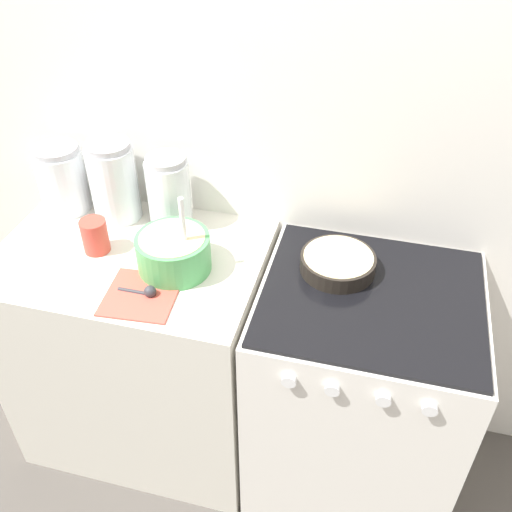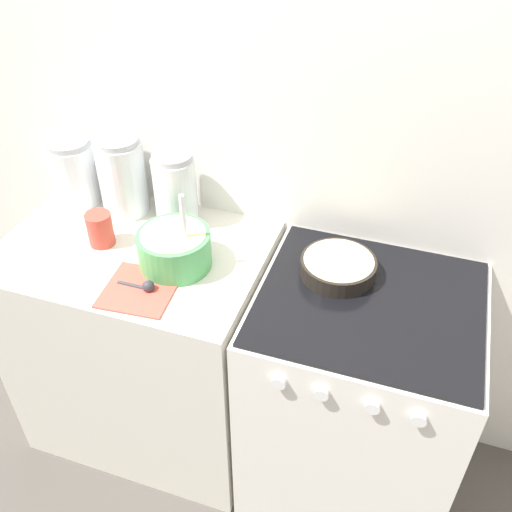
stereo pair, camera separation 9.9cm
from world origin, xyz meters
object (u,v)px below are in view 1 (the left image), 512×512
(stove, at_px, (356,392))
(storage_jar_middle, at_px, (114,186))
(tin_can, at_px, (95,236))
(baking_pan, at_px, (338,263))
(storage_jar_left, at_px, (63,183))
(storage_jar_right, at_px, (169,196))
(mixing_bowl, at_px, (173,251))

(stove, distance_m, storage_jar_middle, 1.07)
(stove, bearing_deg, tin_can, -179.72)
(stove, height_order, baking_pan, baking_pan)
(storage_jar_left, distance_m, storage_jar_middle, 0.20)
(storage_jar_left, bearing_deg, baking_pan, -6.35)
(stove, xyz_separation_m, tin_can, (-0.87, -0.00, 0.50))
(storage_jar_middle, xyz_separation_m, tin_can, (0.02, -0.20, -0.06))
(storage_jar_middle, height_order, storage_jar_right, storage_jar_middle)
(baking_pan, distance_m, storage_jar_right, 0.59)
(storage_jar_middle, bearing_deg, storage_jar_left, 180.00)
(mixing_bowl, relative_size, storage_jar_left, 1.10)
(mixing_bowl, relative_size, storage_jar_middle, 0.94)
(mixing_bowl, bearing_deg, storage_jar_middle, 142.56)
(storage_jar_left, relative_size, storage_jar_right, 0.94)
(baking_pan, relative_size, storage_jar_left, 0.97)
(storage_jar_middle, bearing_deg, tin_can, -84.92)
(baking_pan, bearing_deg, storage_jar_left, 173.65)
(tin_can, bearing_deg, stove, 0.28)
(tin_can, bearing_deg, storage_jar_left, 136.83)
(storage_jar_right, distance_m, tin_can, 0.27)
(mixing_bowl, bearing_deg, tin_can, 175.18)
(stove, xyz_separation_m, mixing_bowl, (-0.60, -0.03, 0.51))
(storage_jar_left, distance_m, tin_can, 0.29)
(storage_jar_right, bearing_deg, storage_jar_middle, -180.00)
(storage_jar_middle, xyz_separation_m, storage_jar_right, (0.19, 0.00, -0.01))
(baking_pan, xyz_separation_m, storage_jar_middle, (-0.77, 0.11, 0.09))
(baking_pan, xyz_separation_m, storage_jar_left, (-0.97, 0.11, 0.07))
(mixing_bowl, height_order, storage_jar_middle, storage_jar_middle)
(mixing_bowl, xyz_separation_m, baking_pan, (0.48, 0.11, -0.04))
(baking_pan, height_order, tin_can, tin_can)
(storage_jar_right, bearing_deg, tin_can, -131.61)
(storage_jar_left, xyz_separation_m, storage_jar_right, (0.39, 0.00, 0.01))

